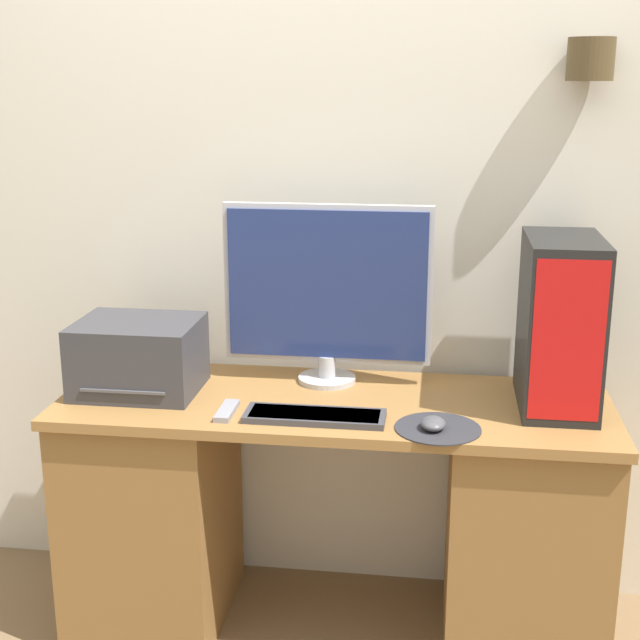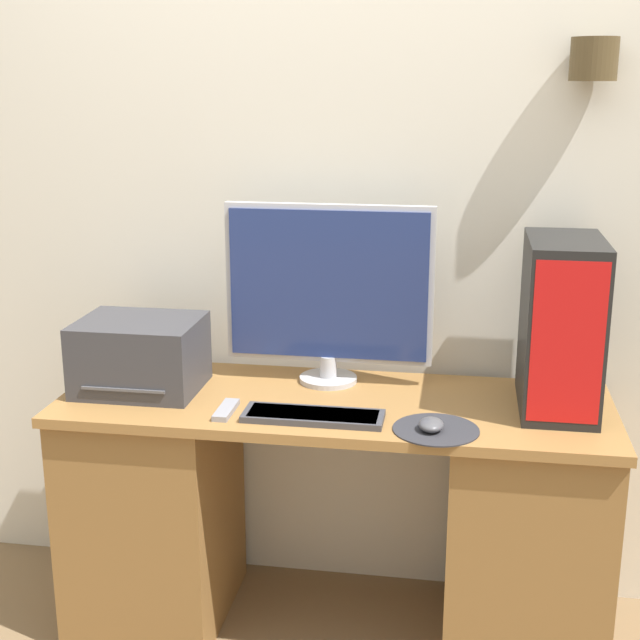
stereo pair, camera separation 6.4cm
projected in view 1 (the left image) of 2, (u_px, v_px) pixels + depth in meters
The scene contains 9 objects.
wall_back at pixel (349, 186), 2.79m from camera, with size 6.40×0.18×2.70m.
desk at pixel (334, 513), 2.72m from camera, with size 1.62×0.57×0.76m.
monitor at pixel (327, 289), 2.70m from camera, with size 0.64×0.18×0.55m.
keyboard at pixel (315, 416), 2.47m from camera, with size 0.39×0.13×0.02m.
mousepad at pixel (438, 428), 2.40m from camera, with size 0.23×0.23×0.00m.
mouse at pixel (433, 423), 2.39m from camera, with size 0.07×0.09×0.03m.
computer_tower at pixel (560, 324), 2.51m from camera, with size 0.21×0.37×0.49m.
printer at pixel (138, 356), 2.67m from camera, with size 0.36×0.30×0.22m.
remote_control at pixel (227, 411), 2.51m from camera, with size 0.04×0.15×0.02m.
Camera 1 is at (0.30, -2.16, 1.69)m, focal length 50.00 mm.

